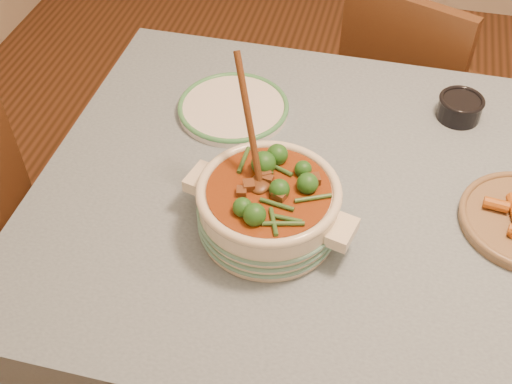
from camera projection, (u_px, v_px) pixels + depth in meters
floor at (370, 377)px, 1.94m from camera, size 4.50×4.50×0.00m
dining_table at (407, 235)px, 1.46m from camera, size 1.68×1.08×0.76m
stew_casserole at (268, 204)px, 1.30m from camera, size 0.37×0.34×0.35m
white_plate at (233, 108)px, 1.61m from camera, size 0.31×0.31×0.02m
condiment_bowl at (460, 107)px, 1.59m from camera, size 0.14×0.14×0.06m
chair_far at (406, 88)px, 2.13m from camera, size 0.52×0.52×0.86m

